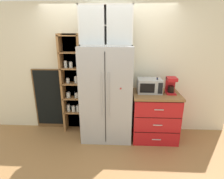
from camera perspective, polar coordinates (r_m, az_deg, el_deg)
ground_plane at (r=3.81m, az=-1.57°, el=-14.34°), size 10.61×10.61×0.00m
wall_back_cream at (r=3.70m, az=-1.27°, el=6.11°), size 4.92×0.10×2.55m
refrigerator at (r=3.44m, az=-1.67°, el=-1.39°), size 0.94×0.67×1.79m
pantry_shelf_column at (r=3.78m, az=-12.25°, el=1.63°), size 0.45×0.27×1.98m
counter_cabinet at (r=3.65m, az=13.17°, el=-7.97°), size 0.87×0.68×0.93m
microwave at (r=3.47m, az=11.62°, el=1.20°), size 0.44×0.33×0.26m
coffee_maker at (r=3.50m, az=17.92°, el=1.28°), size 0.17×0.20×0.31m
mug_cream at (r=3.45m, az=13.85°, el=-0.54°), size 0.11×0.07×0.09m
bottle_cobalt at (r=3.46m, az=13.82°, el=1.05°), size 0.06×0.06×0.30m
bottle_clear at (r=3.45m, az=13.85°, el=0.75°), size 0.06×0.06×0.27m
upper_cabinet at (r=3.29m, az=-1.80°, el=19.35°), size 0.90×0.32×0.65m
chalkboard_menu at (r=4.09m, az=-19.19°, el=-2.83°), size 0.60×0.04×1.30m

